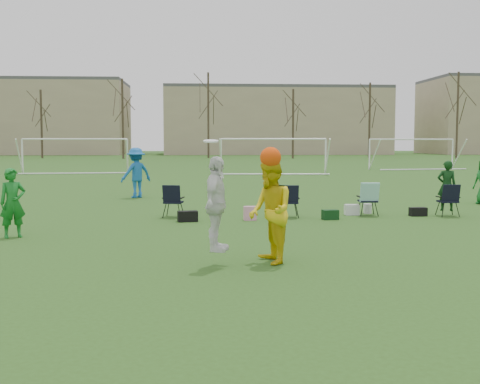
{
  "coord_description": "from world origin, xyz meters",
  "views": [
    {
      "loc": [
        -1.06,
        -9.71,
        2.25
      ],
      "look_at": [
        -0.29,
        2.07,
        1.25
      ],
      "focal_mm": 45.0,
      "sensor_mm": 36.0,
      "label": 1
    }
  ],
  "objects": [
    {
      "name": "sideline_setup",
      "position": [
        3.08,
        7.93,
        0.51
      ],
      "size": [
        8.89,
        1.88,
        1.67
      ],
      "color": "black",
      "rests_on": "ground"
    },
    {
      "name": "building_row",
      "position": [
        6.73,
        96.0,
        5.99
      ],
      "size": [
        126.0,
        16.0,
        13.0
      ],
      "color": "tan",
      "rests_on": "ground"
    },
    {
      "name": "goal_mid",
      "position": [
        4.0,
        32.0,
        1.92
      ],
      "size": [
        7.4,
        0.63,
        2.46
      ],
      "rotation": [
        0.0,
        0.0,
        -0.07
      ],
      "color": "white",
      "rests_on": "ground"
    },
    {
      "name": "goal_left",
      "position": [
        -10.0,
        34.0,
        1.92
      ],
      "size": [
        7.39,
        0.76,
        2.46
      ],
      "rotation": [
        0.0,
        0.0,
        0.09
      ],
      "color": "white",
      "rests_on": "ground"
    },
    {
      "name": "fielder_green_near",
      "position": [
        -5.45,
        4.55,
        0.81
      ],
      "size": [
        0.71,
        0.63,
        1.63
      ],
      "primitive_type": "imported",
      "rotation": [
        0.0,
        0.0,
        0.52
      ],
      "color": "#136E20",
      "rests_on": "ground"
    },
    {
      "name": "tree_line",
      "position": [
        0.24,
        69.85,
        5.09
      ],
      "size": [
        110.28,
        3.28,
        11.4
      ],
      "color": "#382B21",
      "rests_on": "ground"
    },
    {
      "name": "center_contest",
      "position": [
        -0.13,
        1.11,
        1.05
      ],
      "size": [
        1.78,
        1.29,
        2.28
      ],
      "color": "white",
      "rests_on": "ground"
    },
    {
      "name": "ground",
      "position": [
        0.0,
        0.0,
        0.0
      ],
      "size": [
        260.0,
        260.0,
        0.0
      ],
      "primitive_type": "plane",
      "color": "#2B4F18",
      "rests_on": "ground"
    },
    {
      "name": "goal_right",
      "position": [
        16.0,
        38.0,
        1.92
      ],
      "size": [
        7.35,
        1.14,
        2.46
      ],
      "rotation": [
        0.0,
        0.0,
        0.14
      ],
      "color": "white",
      "rests_on": "ground"
    },
    {
      "name": "fielder_blue",
      "position": [
        -3.63,
        14.42,
        1.0
      ],
      "size": [
        1.48,
        1.34,
        1.99
      ],
      "primitive_type": "imported",
      "rotation": [
        0.0,
        0.0,
        3.74
      ],
      "color": "#175CAC",
      "rests_on": "ground"
    }
  ]
}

